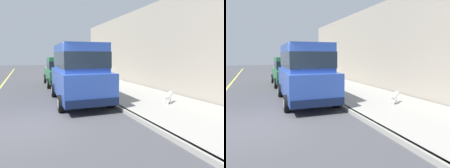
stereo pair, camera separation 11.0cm
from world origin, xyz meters
TOP-DOWN VIEW (x-y plane):
  - ground_plane at (0.00, 0.00)m, footprint 80.00×80.00m
  - curb at (3.20, 0.00)m, footprint 0.16×64.00m
  - sidewalk at (5.00, 0.00)m, footprint 3.60×64.00m
  - car_blue_van at (2.10, 2.62)m, footprint 2.26×4.97m
  - car_green_sedan at (2.18, 8.25)m, footprint 2.08×4.62m
  - dog_white at (5.19, 0.30)m, footprint 0.67×0.46m
  - building_facade at (7.10, 6.22)m, footprint 0.50×20.00m

SIDE VIEW (x-z plane):
  - ground_plane at x=0.00m, z-range 0.00..0.00m
  - curb at x=3.20m, z-range 0.00..0.14m
  - sidewalk at x=5.00m, z-range 0.00..0.14m
  - dog_white at x=5.19m, z-range 0.18..0.67m
  - car_green_sedan at x=2.18m, z-range 0.02..1.94m
  - car_blue_van at x=2.10m, z-range 0.13..2.65m
  - building_facade at x=7.10m, z-range 0.00..4.99m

